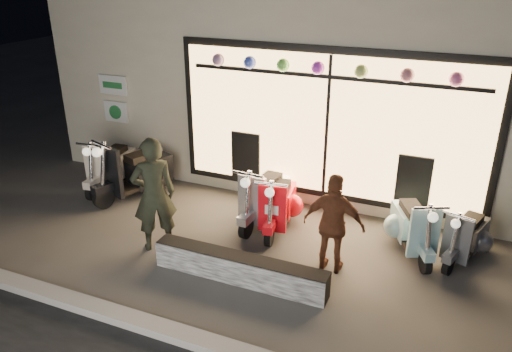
{
  "coord_description": "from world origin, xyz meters",
  "views": [
    {
      "loc": [
        2.84,
        -5.93,
        4.15
      ],
      "look_at": [
        0.06,
        0.6,
        1.05
      ],
      "focal_mm": 35.0,
      "sensor_mm": 36.0,
      "label": 1
    }
  ],
  "objects_px": {
    "scooter_red": "(279,202)",
    "man": "(154,195)",
    "woman": "(334,224)",
    "graffiti_barrier": "(240,268)",
    "scooter_silver": "(267,195)"
  },
  "relations": [
    {
      "from": "scooter_red",
      "to": "woman",
      "type": "xyz_separation_m",
      "value": [
        1.18,
        -0.98,
        0.34
      ]
    },
    {
      "from": "graffiti_barrier",
      "to": "man",
      "type": "height_order",
      "value": "man"
    },
    {
      "from": "woman",
      "to": "scooter_silver",
      "type": "bearing_deg",
      "value": -38.21
    },
    {
      "from": "scooter_red",
      "to": "man",
      "type": "height_order",
      "value": "man"
    },
    {
      "from": "graffiti_barrier",
      "to": "scooter_silver",
      "type": "distance_m",
      "value": 1.92
    },
    {
      "from": "scooter_red",
      "to": "scooter_silver",
      "type": "bearing_deg",
      "value": 146.73
    },
    {
      "from": "man",
      "to": "woman",
      "type": "distance_m",
      "value": 2.7
    },
    {
      "from": "scooter_red",
      "to": "woman",
      "type": "relative_size",
      "value": 0.94
    },
    {
      "from": "woman",
      "to": "graffiti_barrier",
      "type": "bearing_deg",
      "value": 33.84
    },
    {
      "from": "woman",
      "to": "scooter_red",
      "type": "bearing_deg",
      "value": -40.71
    },
    {
      "from": "scooter_silver",
      "to": "man",
      "type": "xyz_separation_m",
      "value": [
        -1.2,
        -1.56,
        0.48
      ]
    },
    {
      "from": "man",
      "to": "woman",
      "type": "relative_size",
      "value": 1.21
    },
    {
      "from": "graffiti_barrier",
      "to": "man",
      "type": "relative_size",
      "value": 1.4
    },
    {
      "from": "man",
      "to": "scooter_red",
      "type": "bearing_deg",
      "value": -177.78
    },
    {
      "from": "scooter_red",
      "to": "man",
      "type": "bearing_deg",
      "value": -144.49
    }
  ]
}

